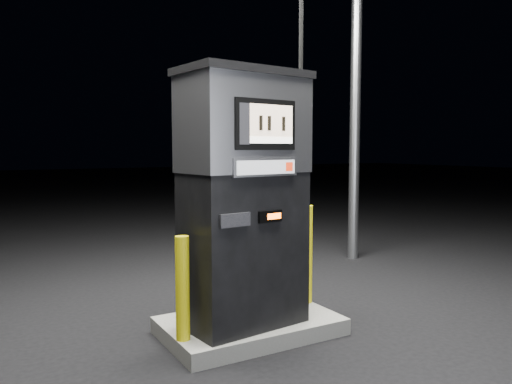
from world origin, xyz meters
TOP-DOWN VIEW (x-y plane):
  - ground at (0.00, 0.00)m, footprint 80.00×80.00m
  - pump_island at (0.00, 0.00)m, footprint 1.60×1.00m
  - fuel_dispenser at (-0.11, -0.10)m, footprint 1.28×0.80m
  - bollard_left at (-0.74, -0.18)m, footprint 0.13×0.13m
  - bollard_right at (0.74, 0.14)m, footprint 0.14×0.14m

SIDE VIEW (x-z plane):
  - ground at x=0.00m, z-range 0.00..0.00m
  - pump_island at x=0.00m, z-range 0.00..0.15m
  - bollard_left at x=-0.74m, z-range 0.15..1.02m
  - bollard_right at x=0.74m, z-range 0.15..1.16m
  - fuel_dispenser at x=-0.11m, z-range -1.04..3.66m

